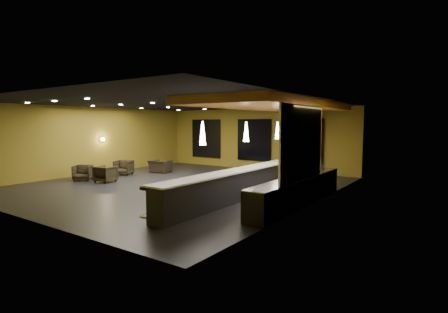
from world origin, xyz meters
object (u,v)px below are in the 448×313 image
Objects in this scene: armchair_d at (160,166)px; armchair_b at (106,174)px; bar_stool_6 at (265,172)px; armchair_a at (83,173)px; prep_counter at (298,191)px; bar_stool_1 at (179,193)px; staff_c at (313,167)px; armchair_c at (124,168)px; bar_stool_5 at (253,177)px; pendant_1 at (246,132)px; bar_stool_4 at (235,179)px; bar_stool_3 at (219,182)px; staff_b at (308,167)px; bar_stool_2 at (198,189)px; pendant_2 at (277,131)px; pendant_0 at (203,133)px; staff_a at (293,168)px; column at (293,143)px; bar_counter at (238,185)px; bar_stool_0 at (147,197)px.

armchair_b is at bearing 86.05° from armchair_d.
armchair_a is at bearing -150.63° from bar_stool_6.
bar_stool_1 is at bearing -136.17° from prep_counter.
staff_c is at bearing 170.31° from armchair_d.
armchair_c is 7.37m from bar_stool_5.
pendant_1 reaches higher than bar_stool_5.
armchair_b is 7.18m from bar_stool_6.
staff_c is 3.10m from bar_stool_4.
bar_stool_3 is (-0.02, 2.17, 0.04)m from bar_stool_1.
staff_b is (-0.70, 2.60, 0.48)m from prep_counter.
armchair_b is 6.08m from bar_stool_2.
staff_c is at bearing -0.42° from pendant_2.
armchair_a is 7.53m from bar_stool_1.
staff_a is (0.89, 4.62, -1.44)m from pendant_0.
armchair_a is 1.09× the size of bar_stool_5.
bar_stool_3 is (-0.82, 1.98, -1.83)m from pendant_0.
staff_b is 3.79m from bar_stool_3.
prep_counter is at bearing 0.00° from pendant_1.
pendant_1 is at bearing -90.00° from column.
armchair_b is at bearing -84.95° from armchair_c.
pendant_1 reaches higher than staff_b.
bar_stool_2 is at bearing -149.62° from prep_counter.
bar_counter is 10.56× the size of bar_stool_1.
bar_stool_2 is (0.09, 2.19, -0.08)m from bar_stool_0.
pendant_0 is at bearing -114.62° from staff_b.
bar_stool_4 is (-2.45, -1.85, -0.43)m from staff_c.
armchair_d is at bearing 144.36° from bar_stool_2.
bar_stool_6 is (-2.82, 3.00, 0.06)m from prep_counter.
armchair_c is at bearing 166.96° from staff_a.
prep_counter is 5.75× the size of armchair_d.
armchair_c is 1.09× the size of bar_stool_6.
bar_stool_5 is at bearing -18.14° from armchair_a.
bar_stool_0 is 1.10× the size of bar_stool_4.
bar_counter is at bearing -52.34° from bar_stool_4.
bar_stool_4 is at bearing 90.58° from bar_stool_2.
bar_counter is at bearing 171.62° from armchair_b.
armchair_d is (-7.11, 3.31, -0.16)m from bar_counter.
bar_stool_5 is (7.48, 2.84, 0.10)m from armchair_a.
staff_c is 2.53× the size of bar_stool_2.
bar_stool_1 is 5.68m from bar_stool_6.
pendant_1 is at bearing -30.95° from armchair_a.
staff_b reaches higher than bar_stool_3.
bar_counter is 3.59m from bar_stool_6.
column is 8.59m from armchair_b.
bar_counter is 8.20m from armchair_c.
bar_stool_4 reaches higher than bar_stool_2.
armchair_b is at bearing -152.10° from staff_c.
bar_stool_5 is (7.35, 0.57, 0.08)m from armchair_c.
bar_stool_5 is at bearing -165.89° from staff_b.
prep_counter is at bearing -64.00° from column.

